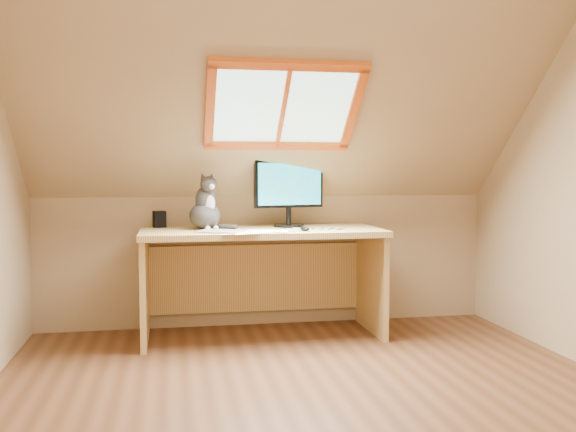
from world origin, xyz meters
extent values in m
plane|color=brown|center=(0.00, 0.00, 0.00)|extent=(3.50, 3.50, 0.00)
cube|color=tan|center=(0.00, -1.75, 1.20)|extent=(3.50, 0.02, 2.40)
cube|color=tan|center=(0.00, 1.75, 0.50)|extent=(3.50, 0.02, 1.00)
cube|color=tan|center=(0.00, 0.97, 1.70)|extent=(3.50, 1.56, 1.41)
cube|color=#B2E0CC|center=(0.00, 1.05, 1.63)|extent=(0.90, 0.53, 0.48)
cube|color=#EA5616|center=(0.00, 1.05, 1.63)|extent=(1.02, 0.64, 0.59)
cube|color=#E3BE6C|center=(-0.10, 1.38, 0.76)|extent=(1.71, 0.75, 0.04)
cube|color=#E3BE6C|center=(-0.93, 1.38, 0.37)|extent=(0.04, 0.67, 0.74)
cube|color=#E3BE6C|center=(0.73, 1.38, 0.37)|extent=(0.04, 0.67, 0.74)
cube|color=#E3BE6C|center=(-0.10, 1.72, 0.37)|extent=(1.61, 0.03, 0.52)
cylinder|color=black|center=(0.12, 1.52, 0.79)|extent=(0.23, 0.23, 0.02)
cylinder|color=black|center=(0.12, 1.52, 0.86)|extent=(0.04, 0.04, 0.12)
cube|color=black|center=(0.12, 1.52, 1.10)|extent=(0.53, 0.14, 0.35)
cube|color=blue|center=(0.13, 1.49, 1.10)|extent=(0.49, 0.11, 0.31)
ellipsoid|color=#3B3634|center=(-0.50, 1.43, 0.88)|extent=(0.31, 0.33, 0.19)
ellipsoid|color=#3B3634|center=(-0.49, 1.42, 0.99)|extent=(0.19, 0.19, 0.21)
ellipsoid|color=silver|center=(-0.47, 1.36, 0.97)|extent=(0.08, 0.07, 0.12)
ellipsoid|color=#3B3634|center=(-0.48, 1.37, 1.10)|extent=(0.15, 0.14, 0.11)
sphere|color=silver|center=(-0.46, 1.33, 1.09)|extent=(0.04, 0.04, 0.04)
cone|color=#3B3634|center=(-0.52, 1.38, 1.16)|extent=(0.07, 0.06, 0.07)
cone|color=#3B3634|center=(-0.45, 1.41, 1.16)|extent=(0.07, 0.07, 0.07)
cube|color=black|center=(-0.82, 1.63, 0.84)|extent=(0.10, 0.10, 0.12)
cube|color=#B2B2B7|center=(-0.41, 1.16, 0.79)|extent=(0.36, 0.33, 0.01)
ellipsoid|color=black|center=(0.17, 1.15, 0.80)|extent=(0.07, 0.11, 0.03)
cube|color=white|center=(-0.19, 1.12, 0.78)|extent=(0.33, 0.27, 0.00)
cube|color=white|center=(-0.19, 1.12, 0.78)|extent=(0.32, 0.24, 0.00)
cube|color=white|center=(-0.19, 1.12, 0.79)|extent=(0.35, 0.30, 0.00)
cube|color=white|center=(-0.19, 1.12, 0.79)|extent=(0.34, 0.28, 0.00)
camera|label=1|loc=(-0.74, -3.16, 1.19)|focal=40.00mm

